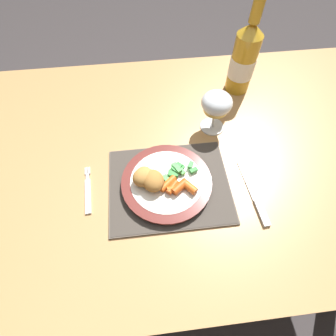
% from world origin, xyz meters
% --- Properties ---
extents(ground_plane, '(6.00, 6.00, 0.00)m').
position_xyz_m(ground_plane, '(0.00, 0.00, 0.00)').
color(ground_plane, '#383333').
extents(dining_table, '(1.44, 0.86, 0.74)m').
position_xyz_m(dining_table, '(0.00, 0.00, 0.65)').
color(dining_table, '#AD7F4C').
rests_on(dining_table, ground).
extents(placemat, '(0.31, 0.25, 0.01)m').
position_xyz_m(placemat, '(-0.04, -0.11, 0.74)').
color(placemat, brown).
rests_on(placemat, dining_table).
extents(dinner_plate, '(0.23, 0.23, 0.02)m').
position_xyz_m(dinner_plate, '(-0.05, -0.10, 0.76)').
color(dinner_plate, white).
rests_on(dinner_plate, placemat).
extents(breaded_croquettes, '(0.09, 0.09, 0.04)m').
position_xyz_m(breaded_croquettes, '(-0.10, -0.10, 0.79)').
color(breaded_croquettes, '#B77F3D').
rests_on(breaded_croquettes, dinner_plate).
extents(green_beans_pile, '(0.09, 0.06, 0.02)m').
position_xyz_m(green_beans_pile, '(-0.02, -0.08, 0.77)').
color(green_beans_pile, '#4CA84C').
rests_on(green_beans_pile, dinner_plate).
extents(glazed_carrots, '(0.10, 0.06, 0.02)m').
position_xyz_m(glazed_carrots, '(-0.03, -0.13, 0.78)').
color(glazed_carrots, orange).
rests_on(glazed_carrots, dinner_plate).
extents(fork, '(0.02, 0.14, 0.01)m').
position_xyz_m(fork, '(-0.25, -0.10, 0.74)').
color(fork, silver).
rests_on(fork, dining_table).
extents(table_knife, '(0.03, 0.19, 0.01)m').
position_xyz_m(table_knife, '(0.17, -0.17, 0.74)').
color(table_knife, silver).
rests_on(table_knife, dining_table).
extents(wine_glass, '(0.09, 0.09, 0.13)m').
position_xyz_m(wine_glass, '(0.11, 0.08, 0.83)').
color(wine_glass, silver).
rests_on(wine_glass, dining_table).
extents(bottle, '(0.08, 0.08, 0.30)m').
position_xyz_m(bottle, '(0.23, 0.25, 0.85)').
color(bottle, gold).
rests_on(bottle, dining_table).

